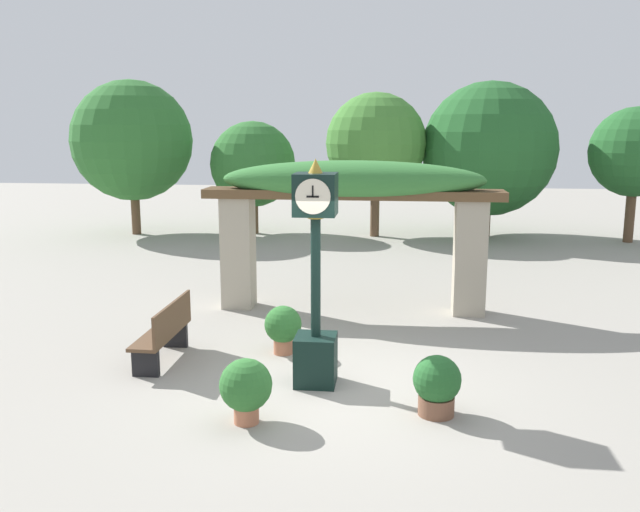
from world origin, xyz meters
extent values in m
plane|color=gray|center=(0.00, 0.00, 0.00)|extent=(60.00, 60.00, 0.00)
cube|color=black|center=(-0.22, 0.14, 0.33)|extent=(0.54, 0.54, 0.67)
cylinder|color=black|center=(-0.22, 0.14, 1.46)|extent=(0.13, 0.13, 1.58)
cylinder|color=gold|center=(-0.22, 0.14, 2.26)|extent=(0.21, 0.21, 0.04)
cube|color=black|center=(-0.22, 0.14, 2.55)|extent=(0.54, 0.54, 0.54)
cylinder|color=beige|center=(-0.22, -0.14, 2.55)|extent=(0.44, 0.02, 0.44)
cylinder|color=beige|center=(-0.22, 0.42, 2.55)|extent=(0.44, 0.02, 0.44)
cube|color=black|center=(-0.22, -0.15, 2.55)|extent=(0.15, 0.01, 0.02)
cube|color=black|center=(-0.22, -0.15, 2.62)|extent=(0.02, 0.01, 0.14)
cone|color=gold|center=(-0.22, 0.14, 2.92)|extent=(0.19, 0.19, 0.18)
cube|color=#A89E89|center=(-2.15, 3.89, 1.05)|extent=(0.57, 0.57, 2.11)
cube|color=#A89E89|center=(2.15, 3.89, 1.05)|extent=(0.57, 0.57, 2.11)
cube|color=brown|center=(0.00, 3.61, 2.19)|extent=(5.47, 0.14, 0.17)
cube|color=brown|center=(0.00, 3.80, 2.19)|extent=(5.47, 0.14, 0.17)
cube|color=brown|center=(0.00, 3.98, 2.19)|extent=(5.47, 0.14, 0.17)
cube|color=brown|center=(0.00, 4.17, 2.19)|extent=(5.47, 0.14, 0.17)
ellipsoid|color=#387A38|center=(0.00, 3.89, 2.45)|extent=(4.81, 1.17, 0.70)
cylinder|color=brown|center=(1.34, -0.69, 0.12)|extent=(0.44, 0.44, 0.23)
sphere|color=#235B28|center=(1.34, -0.69, 0.45)|extent=(0.58, 0.58, 0.58)
cylinder|color=#B26B4C|center=(-0.88, -1.17, 0.12)|extent=(0.29, 0.29, 0.23)
sphere|color=#2D6B2D|center=(-0.88, -1.17, 0.47)|extent=(0.62, 0.62, 0.62)
cylinder|color=#B26B4C|center=(-0.86, 1.29, 0.12)|extent=(0.29, 0.29, 0.25)
sphere|color=#2D6B2D|center=(-0.86, 1.29, 0.46)|extent=(0.57, 0.57, 0.57)
cube|color=brown|center=(-2.59, 0.77, 0.41)|extent=(0.42, 1.60, 0.05)
cube|color=brown|center=(-2.40, 0.77, 0.67)|extent=(0.04, 1.60, 0.45)
cube|color=black|center=(-2.59, 1.41, 0.20)|extent=(0.38, 0.08, 0.39)
cube|color=black|center=(-2.59, 0.13, 0.20)|extent=(0.38, 0.08, 0.39)
cylinder|color=brown|center=(-7.45, 12.15, 0.82)|extent=(0.28, 0.28, 1.64)
sphere|color=#2D6B2D|center=(-7.45, 12.15, 2.95)|extent=(3.74, 3.74, 3.74)
cylinder|color=brown|center=(-3.74, 12.71, 0.63)|extent=(0.28, 0.28, 1.27)
sphere|color=#2D6B2D|center=(-3.74, 12.71, 2.21)|extent=(2.69, 2.69, 2.69)
cylinder|color=brown|center=(0.13, 12.58, 0.90)|extent=(0.28, 0.28, 1.80)
sphere|color=#427F33|center=(0.13, 12.58, 2.88)|extent=(3.08, 3.08, 3.08)
cylinder|color=brown|center=(3.58, 12.98, 0.64)|extent=(0.28, 0.28, 1.27)
sphere|color=#235B28|center=(3.58, 12.98, 2.70)|extent=(4.09, 4.09, 4.09)
cylinder|color=brown|center=(7.67, 12.35, 0.87)|extent=(0.28, 0.28, 1.74)
sphere|color=#235B28|center=(7.67, 12.35, 2.66)|extent=(2.61, 2.61, 2.61)
camera|label=1|loc=(0.82, -8.43, 3.42)|focal=38.00mm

